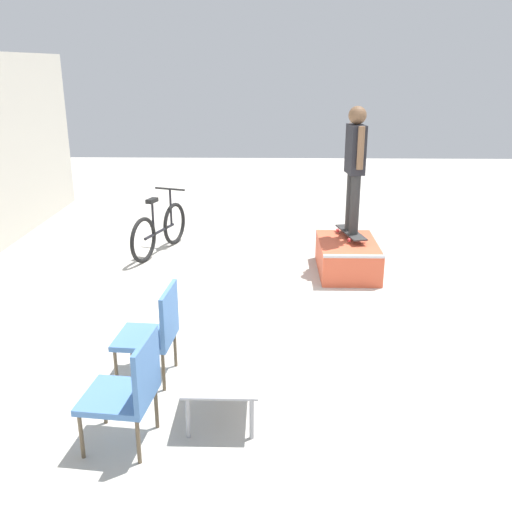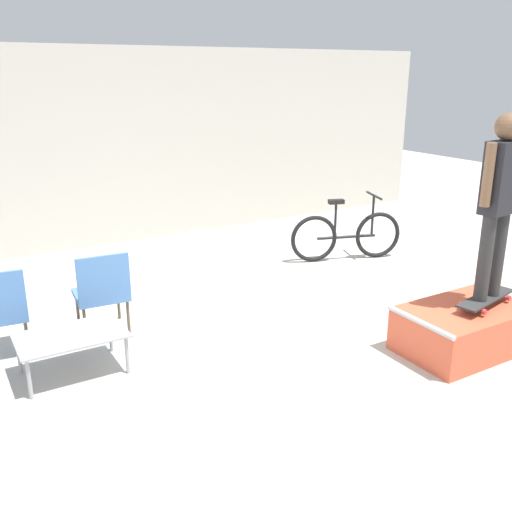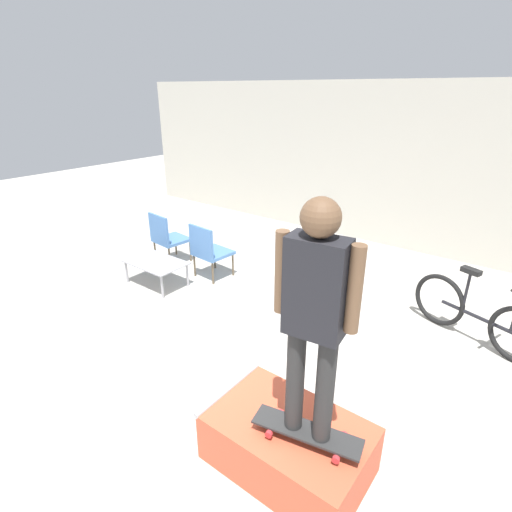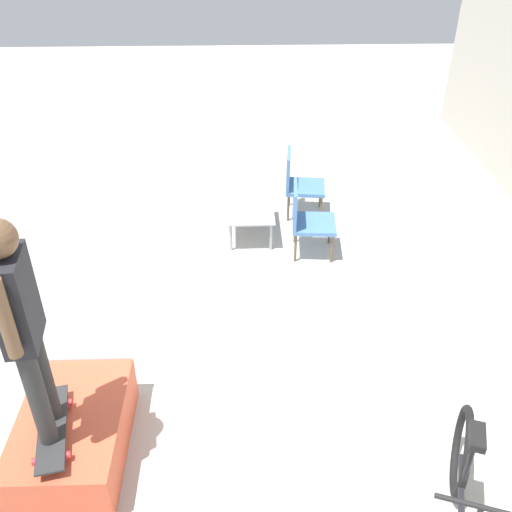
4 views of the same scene
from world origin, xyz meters
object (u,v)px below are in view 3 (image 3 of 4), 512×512
at_px(coffee_table, 156,264).
at_px(patio_chair_left, 167,236).
at_px(person_skater, 315,307).
at_px(bicycle, 477,315).
at_px(skateboard_on_ramp, 307,431).
at_px(patio_chair_right, 209,249).
at_px(skate_ramp_box, 288,443).

xyz_separation_m(coffee_table, patio_chair_left, (-0.51, 0.67, 0.15)).
bearing_deg(person_skater, bicycle, 70.37).
bearing_deg(skateboard_on_ramp, person_skater, 168.06).
relative_size(patio_chair_left, bicycle, 0.57).
xyz_separation_m(coffee_table, patio_chair_right, (0.49, 0.67, 0.15)).
bearing_deg(coffee_table, skateboard_on_ramp, -23.17).
height_order(patio_chair_left, bicycle, bicycle).
height_order(skateboard_on_ramp, patio_chair_right, patio_chair_right).
bearing_deg(patio_chair_left, person_skater, 158.09).
relative_size(skate_ramp_box, patio_chair_right, 1.41).
relative_size(person_skater, patio_chair_right, 1.93).
relative_size(skate_ramp_box, patio_chair_left, 1.41).
distance_m(patio_chair_right, bicycle, 3.81).
relative_size(person_skater, patio_chair_left, 1.93).
bearing_deg(skateboard_on_ramp, skate_ramp_box, 150.42).
distance_m(person_skater, patio_chair_right, 3.98).
xyz_separation_m(skateboard_on_ramp, person_skater, (-0.00, 0.00, 1.04)).
bearing_deg(coffee_table, bicycle, 17.40).
distance_m(skate_ramp_box, patio_chair_right, 3.65).
bearing_deg(coffee_table, person_skater, -23.17).
relative_size(patio_chair_right, bicycle, 0.57).
relative_size(skateboard_on_ramp, patio_chair_left, 0.93).
xyz_separation_m(person_skater, bicycle, (0.63, 2.88, -1.21)).
bearing_deg(patio_chair_right, coffee_table, 58.65).
distance_m(coffee_table, bicycle, 4.45).
distance_m(skate_ramp_box, patio_chair_left, 4.49).
bearing_deg(person_skater, skate_ramp_box, 155.03).
height_order(person_skater, patio_chair_left, person_skater).
relative_size(skate_ramp_box, skateboard_on_ramp, 1.52).
distance_m(coffee_table, patio_chair_left, 0.85).
bearing_deg(bicycle, patio_chair_right, -151.30).
bearing_deg(skate_ramp_box, patio_chair_right, 143.66).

